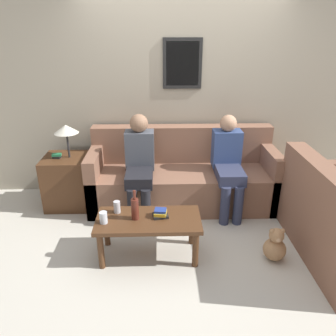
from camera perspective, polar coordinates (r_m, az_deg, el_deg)
The scene contains 12 objects.
ground_plane at distance 3.92m, azimuth 2.97°, elevation -9.25°, with size 16.00×16.00×0.00m, color beige.
wall_back at distance 4.31m, azimuth 2.39°, elevation 12.48°, with size 9.00×0.08×2.60m.
couch_main at distance 4.19m, azimuth 2.57°, elevation -1.75°, with size 2.31×0.81×0.95m.
coffee_table at distance 3.22m, azimuth -3.42°, elevation -9.77°, with size 1.01×0.48×0.42m.
side_table_with_lamp at distance 4.31m, azimuth -17.12°, elevation -1.82°, with size 0.52×0.52×1.06m.
wine_bottle at distance 3.13m, azimuth -5.78°, elevation -6.99°, with size 0.07×0.07×0.30m.
drinking_glass at distance 3.14m, azimuth -11.19°, elevation -8.46°, with size 0.07×0.07×0.11m.
book_stack at distance 3.19m, azimuth -1.33°, elevation -7.90°, with size 0.16×0.14×0.08m.
soda_can at distance 3.28m, azimuth -8.88°, elevation -6.72°, with size 0.07×0.07×0.12m.
person_left at distance 3.85m, azimuth -4.98°, elevation 1.06°, with size 0.34×0.65×1.19m.
person_right at distance 3.97m, azimuth 10.43°, elevation 1.17°, with size 0.34×0.66×1.17m.
teddy_bear at distance 3.44m, azimuth 18.13°, elevation -12.78°, with size 0.22×0.22×0.35m.
Camera 1 is at (-0.29, -3.30, 2.11)m, focal length 35.00 mm.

